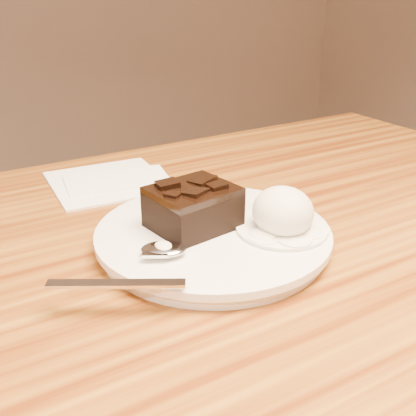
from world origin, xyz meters
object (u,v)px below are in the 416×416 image
brownie (193,210)px  ice_cream_scoop (283,212)px  plate (213,238)px  spoon (164,251)px  napkin (108,181)px

brownie → ice_cream_scoop: ice_cream_scoop is taller
plate → ice_cream_scoop: 0.08m
brownie → ice_cream_scoop: (0.07, -0.05, 0.00)m
brownie → ice_cream_scoop: 0.09m
brownie → plate: bearing=-46.5°
brownie → spoon: size_ratio=0.48×
ice_cream_scoop → spoon: size_ratio=0.38×
plate → napkin: (-0.03, 0.23, -0.01)m
ice_cream_scoop → spoon: 0.13m
napkin → brownie: bearing=-86.8°
napkin → ice_cream_scoop: bearing=-72.4°
plate → ice_cream_scoop: bearing=-33.6°
plate → napkin: bearing=96.7°
ice_cream_scoop → napkin: (-0.09, 0.27, -0.04)m
plate → brownie: (-0.01, 0.02, 0.03)m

